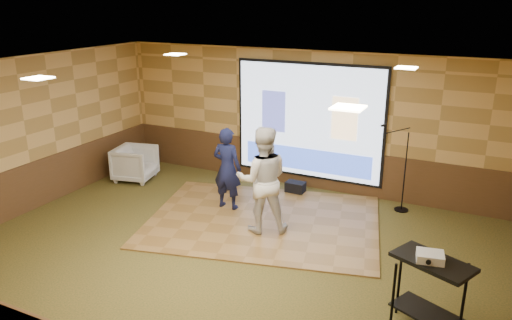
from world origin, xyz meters
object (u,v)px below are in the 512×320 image
at_px(av_table, 431,281).
at_px(mic_stand, 400,187).
at_px(duffel_bag, 295,188).
at_px(projector_screen, 308,123).
at_px(player_right, 263,180).
at_px(projector, 430,257).
at_px(banquet_chair, 135,163).
at_px(player_left, 227,168).
at_px(dance_floor, 263,220).

distance_m(av_table, mic_stand, 3.83).
bearing_deg(duffel_bag, av_table, -48.37).
bearing_deg(projector_screen, player_right, -88.56).
relative_size(av_table, mic_stand, 0.58).
relative_size(player_right, av_table, 1.93).
xyz_separation_m(av_table, projector, (-0.04, -0.03, 0.35)).
bearing_deg(duffel_bag, banquet_chair, -167.06).
bearing_deg(player_left, projector, 150.69).
bearing_deg(banquet_chair, av_table, -124.42).
height_order(dance_floor, banquet_chair, banquet_chair).
height_order(projector_screen, projector, projector_screen).
xyz_separation_m(dance_floor, player_right, (0.16, -0.39, 0.98)).
height_order(projector, mic_stand, mic_stand).
bearing_deg(player_left, banquet_chair, -11.08).
relative_size(player_left, mic_stand, 0.95).
bearing_deg(projector_screen, duffel_bag, -100.47).
xyz_separation_m(player_left, projector, (4.08, -2.28, 0.20)).
bearing_deg(projector, player_right, 140.61).
xyz_separation_m(dance_floor, projector, (3.19, -2.05, 1.04)).
bearing_deg(av_table, banquet_chair, 157.91).
relative_size(player_right, duffel_bag, 4.78).
relative_size(dance_floor, mic_stand, 2.46).
height_order(av_table, projector, projector).
relative_size(dance_floor, banquet_chair, 4.91).
xyz_separation_m(av_table, mic_stand, (-1.03, 3.68, -0.21)).
xyz_separation_m(player_right, av_table, (3.06, -1.63, -0.29)).
distance_m(projector_screen, mic_stand, 2.34).
xyz_separation_m(av_table, duffel_bag, (-3.21, 3.61, -0.58)).
height_order(player_left, player_right, player_right).
bearing_deg(av_table, mic_stand, 105.62).
xyz_separation_m(projector_screen, player_right, (0.06, -2.42, -0.48)).
distance_m(dance_floor, mic_stand, 2.79).
relative_size(dance_floor, projector, 13.33).
bearing_deg(duffel_bag, player_left, -123.76).
bearing_deg(av_table, dance_floor, 147.95).
xyz_separation_m(player_right, projector, (3.03, -1.66, 0.06)).
relative_size(player_left, projector, 5.14).
distance_m(dance_floor, player_left, 1.24).
distance_m(mic_stand, duffel_bag, 2.21).
bearing_deg(projector, player_left, 140.21).
relative_size(projector_screen, dance_floor, 0.78).
relative_size(player_left, av_table, 1.64).
xyz_separation_m(player_right, duffel_bag, (-0.14, 1.98, -0.87)).
relative_size(dance_floor, player_left, 2.60).
height_order(av_table, banquet_chair, av_table).
relative_size(projector, duffel_bag, 0.79).
height_order(dance_floor, projector, projector).
height_order(av_table, duffel_bag, av_table).
distance_m(projector_screen, projector, 5.14).
height_order(player_right, av_table, player_right).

